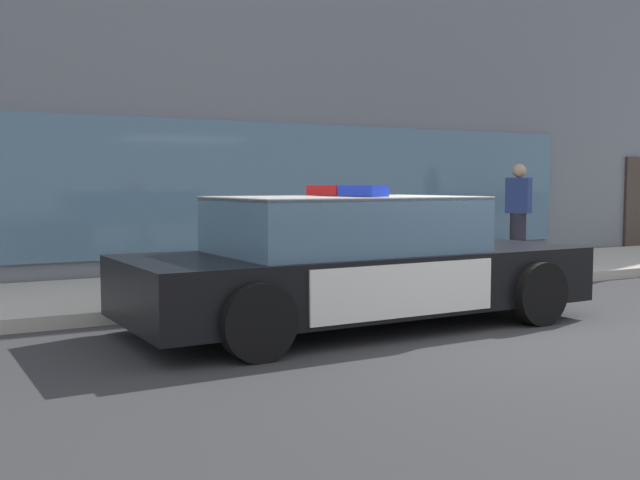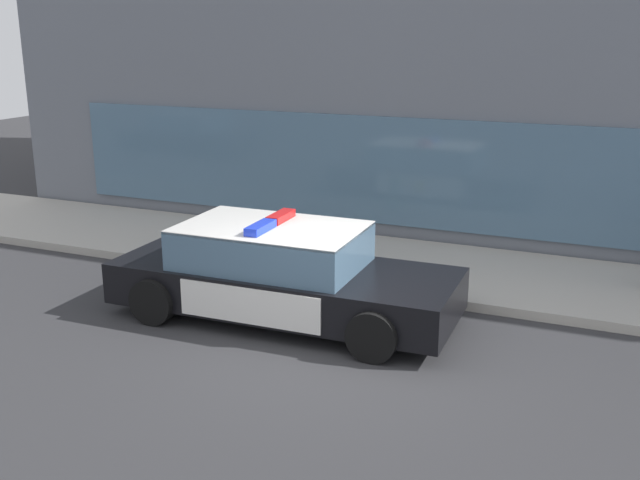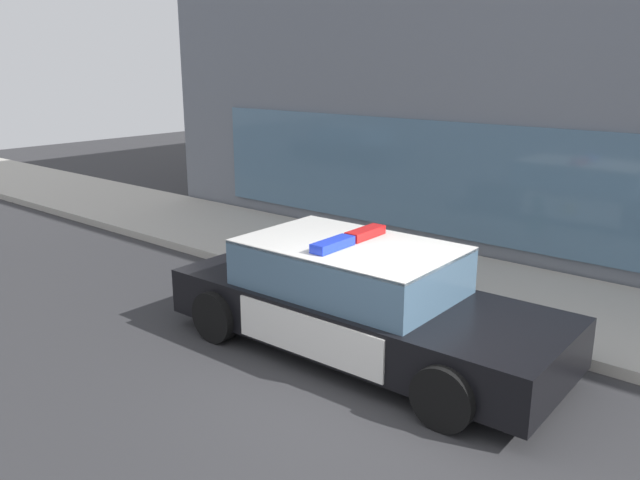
{
  "view_description": "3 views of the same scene",
  "coord_description": "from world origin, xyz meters",
  "views": [
    {
      "loc": [
        -5.37,
        -5.88,
        1.51
      ],
      "look_at": [
        -0.89,
        2.2,
        0.81
      ],
      "focal_mm": 41.97,
      "sensor_mm": 36.0,
      "label": 1
    },
    {
      "loc": [
        3.31,
        -8.33,
        4.12
      ],
      "look_at": [
        -1.28,
        2.42,
        0.75
      ],
      "focal_mm": 41.45,
      "sensor_mm": 36.0,
      "label": 2
    },
    {
      "loc": [
        3.21,
        -5.2,
        3.53
      ],
      "look_at": [
        -2.82,
        1.99,
        0.91
      ],
      "focal_mm": 35.97,
      "sensor_mm": 36.0,
      "label": 3
    }
  ],
  "objects": [
    {
      "name": "ground",
      "position": [
        0.0,
        0.0,
        0.0
      ],
      "size": [
        48.0,
        48.0,
        0.0
      ],
      "primitive_type": "plane",
      "color": "#303033"
    },
    {
      "name": "sidewalk",
      "position": [
        0.0,
        3.61,
        0.07
      ],
      "size": [
        48.0,
        2.99,
        0.15
      ],
      "primitive_type": "cube",
      "color": "#B2ADA3",
      "rests_on": "ground"
    },
    {
      "name": "police_cruiser",
      "position": [
        -1.22,
        0.81,
        0.68
      ],
      "size": [
        5.05,
        2.16,
        1.49
      ],
      "rotation": [
        0.0,
        0.0,
        0.02
      ],
      "color": "black",
      "rests_on": "ground"
    },
    {
      "name": "fire_hydrant",
      "position": [
        -1.62,
        2.63,
        0.5
      ],
      "size": [
        0.34,
        0.39,
        0.73
      ],
      "color": "#4C994C",
      "rests_on": "sidewalk"
    }
  ]
}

